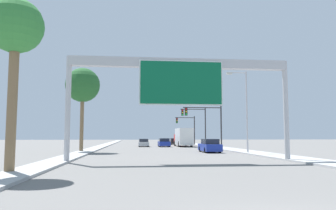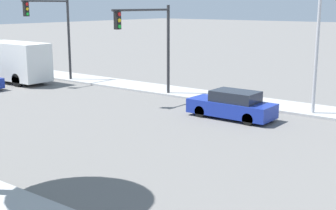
{
  "view_description": "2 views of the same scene",
  "coord_description": "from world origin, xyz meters",
  "px_view_note": "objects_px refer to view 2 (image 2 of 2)",
  "views": [
    {
      "loc": [
        -3.47,
        -6.05,
        1.92
      ],
      "look_at": [
        0.0,
        27.14,
        5.04
      ],
      "focal_mm": 35.0,
      "sensor_mm": 36.0,
      "label": 1
    },
    {
      "loc": [
        -16.54,
        18.85,
        6.09
      ],
      "look_at": [
        -1.43,
        30.42,
        1.98
      ],
      "focal_mm": 50.0,
      "sensor_mm": 36.0,
      "label": 2
    }
  ],
  "objects_px": {
    "traffic_light_mid_block": "(55,26)",
    "street_lamp_right": "(317,22)",
    "car_near_center": "(232,105)",
    "traffic_light_near_intersection": "(151,35)",
    "truck_box_primary": "(9,62)"
  },
  "relations": [
    {
      "from": "traffic_light_mid_block",
      "to": "street_lamp_right",
      "type": "xyz_separation_m",
      "value": [
        1.16,
        -20.1,
        0.72
      ]
    },
    {
      "from": "car_near_center",
      "to": "traffic_light_mid_block",
      "type": "bearing_deg",
      "value": 83.43
    },
    {
      "from": "traffic_light_mid_block",
      "to": "traffic_light_near_intersection",
      "type": "bearing_deg",
      "value": -92.66
    },
    {
      "from": "car_near_center",
      "to": "traffic_light_near_intersection",
      "type": "xyz_separation_m",
      "value": [
        1.48,
        6.85,
        3.44
      ]
    },
    {
      "from": "truck_box_primary",
      "to": "traffic_light_near_intersection",
      "type": "distance_m",
      "value": 13.79
    },
    {
      "from": "street_lamp_right",
      "to": "traffic_light_mid_block",
      "type": "bearing_deg",
      "value": 93.3
    },
    {
      "from": "truck_box_primary",
      "to": "street_lamp_right",
      "type": "relative_size",
      "value": 0.97
    },
    {
      "from": "car_near_center",
      "to": "traffic_light_mid_block",
      "type": "distance_m",
      "value": 17.37
    },
    {
      "from": "street_lamp_right",
      "to": "car_near_center",
      "type": "bearing_deg",
      "value": 133.63
    },
    {
      "from": "traffic_light_mid_block",
      "to": "car_near_center",
      "type": "bearing_deg",
      "value": -96.57
    },
    {
      "from": "car_near_center",
      "to": "street_lamp_right",
      "type": "bearing_deg",
      "value": -46.37
    },
    {
      "from": "traffic_light_near_intersection",
      "to": "street_lamp_right",
      "type": "relative_size",
      "value": 0.68
    },
    {
      "from": "traffic_light_near_intersection",
      "to": "traffic_light_mid_block",
      "type": "bearing_deg",
      "value": 87.34
    },
    {
      "from": "truck_box_primary",
      "to": "street_lamp_right",
      "type": "bearing_deg",
      "value": -82.51
    },
    {
      "from": "car_near_center",
      "to": "street_lamp_right",
      "type": "xyz_separation_m",
      "value": [
        3.1,
        -3.25,
        4.44
      ]
    }
  ]
}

